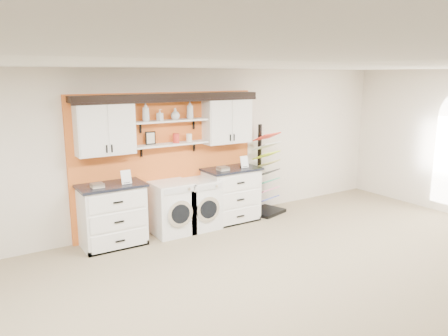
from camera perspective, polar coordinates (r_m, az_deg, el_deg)
floor at (r=5.07m, az=13.74°, el=-20.28°), size 10.00×10.00×0.00m
ceiling at (r=4.31m, az=15.63°, el=13.15°), size 10.00×10.00×0.00m
wall_back at (r=7.71m, az=-7.56°, el=2.35°), size 10.00×0.00×10.00m
accent_panel at (r=7.71m, az=-7.41°, el=0.85°), size 3.40×0.07×2.40m
upper_cabinet_left at (r=7.05m, az=-15.33°, el=5.07°), size 0.90×0.35×0.84m
upper_cabinet_right at (r=8.00m, az=0.37°, el=6.28°), size 0.90×0.35×0.84m
shelf_lower at (r=7.51m, az=-6.94°, el=3.11°), size 1.32×0.28×0.03m
shelf_upper at (r=7.46m, az=-7.02°, el=6.15°), size 1.32×0.28×0.03m
crown_molding at (r=7.44m, az=-7.14°, el=9.21°), size 3.30×0.41×0.13m
picture_frame at (r=7.39m, az=-9.58°, el=3.87°), size 0.18×0.02×0.22m
canister_red at (r=7.54m, az=-6.27°, el=3.89°), size 0.11×0.11×0.16m
canister_cream at (r=7.65m, az=-4.59°, el=3.97°), size 0.10×0.10×0.14m
base_cabinet_left at (r=7.20m, az=-14.36°, el=-5.99°), size 1.03×0.66×1.01m
base_cabinet_right at (r=8.13m, az=0.94°, el=-3.50°), size 1.04×0.66×1.01m
washer at (r=7.57m, az=-6.88°, el=-5.19°), size 0.65×0.71×0.91m
dryer at (r=7.80m, az=-3.31°, el=-4.68°), size 0.63×0.71×0.88m
sample_rack at (r=8.62m, az=5.47°, el=-2.35°), size 0.76×0.69×1.75m
soap_bottle_a at (r=7.27m, az=-10.19°, el=7.23°), size 0.17×0.17×0.31m
soap_bottle_b at (r=7.37m, az=-8.38°, el=6.87°), size 0.11×0.11×0.18m
soap_bottle_c at (r=7.49m, az=-6.39°, el=7.05°), size 0.21×0.21×0.19m
soap_bottle_d at (r=7.61m, az=-4.47°, el=7.61°), size 0.14×0.14×0.31m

